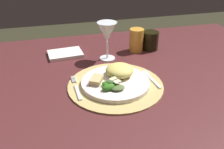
{
  "coord_description": "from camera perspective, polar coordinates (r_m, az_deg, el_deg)",
  "views": [
    {
      "loc": [
        -0.27,
        -0.83,
        1.21
      ],
      "look_at": [
        -0.07,
        -0.03,
        0.75
      ],
      "focal_mm": 40.55,
      "sensor_mm": 36.0,
      "label": 1
    }
  ],
  "objects": [
    {
      "name": "napkin",
      "position": [
        1.16,
        -10.49,
        4.6
      ],
      "size": [
        0.16,
        0.12,
        0.01
      ],
      "primitive_type": "cube",
      "rotation": [
        0.0,
        0.0,
        0.09
      ],
      "color": "white",
      "rests_on": "dining_table"
    },
    {
      "name": "pasta_serving",
      "position": [
        0.93,
        1.74,
        0.97
      ],
      "size": [
        0.13,
        0.13,
        0.04
      ],
      "primitive_type": "ellipsoid",
      "rotation": [
        0.0,
        0.0,
        3.47
      ],
      "color": "#E0CE67",
      "rests_on": "dinner_plate"
    },
    {
      "name": "dining_table",
      "position": [
        1.07,
        3.02,
        -6.52
      ],
      "size": [
        1.45,
        0.93,
        0.73
      ],
      "color": "#4D2123",
      "rests_on": "ground"
    },
    {
      "name": "salad_greens",
      "position": [
        0.86,
        -0.21,
        -2.5
      ],
      "size": [
        0.08,
        0.08,
        0.03
      ],
      "color": "#4F6435",
      "rests_on": "dinner_plate"
    },
    {
      "name": "bread_piece",
      "position": [
        0.89,
        -3.51,
        -1.23
      ],
      "size": [
        0.06,
        0.07,
        0.02
      ],
      "primitive_type": "cube",
      "rotation": [
        0.0,
        0.0,
        4.2
      ],
      "color": "tan",
      "rests_on": "dinner_plate"
    },
    {
      "name": "fork",
      "position": [
        0.89,
        -7.96,
        -3.17
      ],
      "size": [
        0.02,
        0.16,
        0.0
      ],
      "color": "silver",
      "rests_on": "placemat"
    },
    {
      "name": "dark_tumbler",
      "position": [
        1.2,
        8.69,
        7.56
      ],
      "size": [
        0.07,
        0.07,
        0.09
      ],
      "primitive_type": "cylinder",
      "color": "black",
      "rests_on": "dining_table"
    },
    {
      "name": "wine_glass",
      "position": [
        1.07,
        -1.11,
        9.28
      ],
      "size": [
        0.08,
        0.08,
        0.16
      ],
      "color": "silver",
      "rests_on": "dining_table"
    },
    {
      "name": "placemat",
      "position": [
        0.91,
        0.79,
        -2.42
      ],
      "size": [
        0.34,
        0.34,
        0.01
      ],
      "primitive_type": "cylinder",
      "color": "tan",
      "rests_on": "dining_table"
    },
    {
      "name": "spoon",
      "position": [
        0.97,
        8.21,
        -0.28
      ],
      "size": [
        0.03,
        0.14,
        0.01
      ],
      "color": "silver",
      "rests_on": "placemat"
    },
    {
      "name": "amber_tumbler",
      "position": [
        1.18,
        5.53,
        7.74
      ],
      "size": [
        0.06,
        0.06,
        0.1
      ],
      "primitive_type": "cylinder",
      "color": "gold",
      "rests_on": "dining_table"
    },
    {
      "name": "dinner_plate",
      "position": [
        0.91,
        0.79,
        -1.84
      ],
      "size": [
        0.25,
        0.25,
        0.02
      ],
      "primitive_type": "cylinder",
      "color": "silver",
      "rests_on": "placemat"
    }
  ]
}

